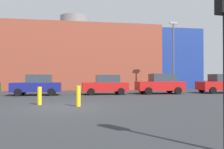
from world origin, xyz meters
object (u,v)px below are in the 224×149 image
Objects in this scene: bollard_yellow_1 at (39,96)px; parked_car_3 at (106,85)px; parked_car_4 at (160,84)px; street_lamp at (173,52)px; parked_car_5 at (221,84)px; bollard_yellow_0 at (78,96)px; parked_car_2 at (37,85)px.

parked_car_3 is at bearing 57.28° from bollard_yellow_1.
parked_car_3 is 5.15m from parked_car_4.
street_lamp is (2.58, 2.79, 3.33)m from parked_car_4.
parked_car_3 is 8.89m from street_lamp.
bollard_yellow_1 is (-4.71, -7.33, -0.37)m from parked_car_3.
bollard_yellow_1 is 0.13× the size of street_lamp.
bollard_yellow_1 is at bearing -140.87° from street_lamp.
parked_car_4 is (5.15, 0.00, 0.06)m from parked_car_3.
parked_car_5 reaches higher than bollard_yellow_0.
bollard_yellow_0 is at bearing 111.41° from parked_car_2.
parked_car_5 is 4.28× the size of bollard_yellow_1.
parked_car_5 is at bearing -180.00° from parked_car_2.
parked_car_5 is 17.66m from bollard_yellow_1.
parked_car_4 reaches higher than parked_car_2.
street_lamp is at bearing -37.61° from parked_car_5.
parked_car_4 reaches higher than parked_car_5.
bollard_yellow_0 is (-7.76, -8.40, -0.39)m from parked_car_4.
parked_car_4 is 11.44m from bollard_yellow_0.
parked_car_5 is (17.25, 0.00, 0.04)m from parked_car_2.
bollard_yellow_0 is at bearing -26.92° from bollard_yellow_1.
parked_car_4 reaches higher than bollard_yellow_0.
bollard_yellow_1 is 16.47m from street_lamp.
bollard_yellow_0 is 2.36m from bollard_yellow_1.
parked_car_3 is at bearing -160.15° from street_lamp.
bollard_yellow_1 is at bearing 153.08° from bollard_yellow_0.
parked_car_4 is at bearing -180.00° from parked_car_3.
parked_car_4 is at bearing -132.74° from street_lamp.
bollard_yellow_0 is at bearing 31.03° from parked_car_5.
street_lamp is (7.73, 2.79, 3.39)m from parked_car_3.
parked_car_3 is 11.35m from parked_car_5.
street_lamp reaches higher than parked_car_4.
street_lamp is at bearing -168.43° from parked_car_2.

